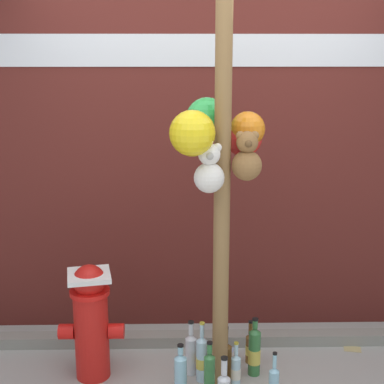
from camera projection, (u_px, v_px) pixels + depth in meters
name	position (u px, v px, depth m)	size (l,w,h in m)	color
building_wall	(208.00, 76.00, 4.00)	(10.00, 0.21, 3.71)	#561E19
curb_strip	(209.00, 339.00, 4.05)	(8.00, 0.12, 0.08)	gray
memorial_post	(222.00, 110.00, 3.16)	(0.59, 0.56, 3.06)	olive
fire_hydrant	(91.00, 319.00, 3.57)	(0.41, 0.30, 0.76)	red
bottle_0	(250.00, 347.00, 3.80)	(0.06, 0.06, 0.30)	brown
bottle_1	(236.00, 369.00, 3.54)	(0.06, 0.06, 0.29)	#B2DBEA
bottle_3	(181.00, 373.00, 3.43)	(0.08, 0.08, 0.33)	#93CCE0
bottle_4	(226.00, 359.00, 3.61)	(0.08, 0.08, 0.36)	brown
bottle_5	(254.00, 352.00, 3.64)	(0.08, 0.08, 0.39)	#337038
bottle_6	(209.00, 376.00, 3.35)	(0.07, 0.07, 0.39)	#337038
bottle_8	(202.00, 358.00, 3.58)	(0.08, 0.08, 0.40)	#B2DBEA
bottle_9	(191.00, 352.00, 3.65)	(0.08, 0.08, 0.37)	silver
litter_1	(228.00, 347.00, 4.01)	(0.12, 0.10, 0.01)	#8C99B2
litter_2	(352.00, 349.00, 3.98)	(0.08, 0.12, 0.01)	tan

